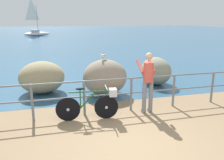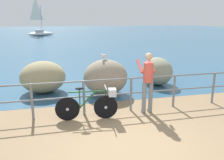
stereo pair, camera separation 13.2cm
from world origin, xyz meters
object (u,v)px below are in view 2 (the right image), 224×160
(person_at_railing, at_px, (148,80))
(seagull, at_px, (104,56))
(breakwater_boulder_right, at_px, (157,71))
(sailboat, at_px, (41,32))
(bicycle, at_px, (92,103))
(breakwater_boulder_left, at_px, (43,77))
(breakwater_boulder_main, at_px, (106,77))

(person_at_railing, height_order, seagull, person_at_railing)
(breakwater_boulder_right, relative_size, sailboat, 0.26)
(sailboat, bearing_deg, bicycle, -107.99)
(sailboat, bearing_deg, person_at_railing, -105.32)
(bicycle, xyz_separation_m, breakwater_boulder_left, (-1.41, 2.88, 0.12))
(bicycle, relative_size, person_at_railing, 0.95)
(person_at_railing, relative_size, breakwater_boulder_right, 1.13)
(sailboat, bearing_deg, breakwater_boulder_main, -106.23)
(bicycle, bearing_deg, sailboat, 101.12)
(person_at_railing, xyz_separation_m, seagull, (-0.86, 2.03, 0.43))
(breakwater_boulder_main, relative_size, breakwater_boulder_left, 0.96)
(breakwater_boulder_main, relative_size, breakwater_boulder_right, 1.01)
(breakwater_boulder_right, bearing_deg, bicycle, -137.96)
(breakwater_boulder_left, xyz_separation_m, sailboat, (-1.81, 31.90, 0.12))
(breakwater_boulder_main, distance_m, seagull, 0.78)
(person_at_railing, height_order, breakwater_boulder_main, person_at_railing)
(person_at_railing, relative_size, seagull, 5.90)
(sailboat, bearing_deg, breakwater_boulder_left, -110.03)
(bicycle, height_order, person_at_railing, person_at_railing)
(breakwater_boulder_main, distance_m, breakwater_boulder_right, 2.52)
(breakwater_boulder_main, bearing_deg, breakwater_boulder_right, 18.56)
(bicycle, distance_m, breakwater_boulder_main, 2.25)
(person_at_railing, relative_size, sailboat, 0.29)
(breakwater_boulder_main, xyz_separation_m, seagull, (-0.05, 0.03, 0.78))
(breakwater_boulder_right, distance_m, seagull, 2.70)
(breakwater_boulder_main, height_order, breakwater_boulder_left, breakwater_boulder_main)
(bicycle, relative_size, seagull, 5.62)
(breakwater_boulder_left, distance_m, sailboat, 31.95)
(breakwater_boulder_right, xyz_separation_m, sailboat, (-6.43, 31.89, 0.14))
(breakwater_boulder_main, height_order, seagull, seagull)
(person_at_railing, bearing_deg, seagull, 25.65)
(bicycle, bearing_deg, seagull, 75.95)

